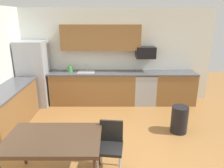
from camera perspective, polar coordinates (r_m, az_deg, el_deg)
name	(u,v)px	position (r m, az deg, el deg)	size (l,w,h in m)	color
ground_plane	(112,148)	(4.32, -0.03, -16.91)	(12.00, 12.00, 0.00)	#9E6B38
wall_back	(112,56)	(6.30, 0.03, 7.62)	(5.80, 0.10, 2.70)	silver
cabinet_run_back	(93,88)	(6.21, -5.01, -1.18)	(2.41, 0.60, 0.90)	brown
cabinet_run_back_right	(175,88)	(6.45, 16.51, -1.15)	(1.14, 0.60, 0.90)	brown
cabinet_run_left	(10,110)	(5.32, -25.78, -6.29)	(0.60, 2.00, 0.90)	brown
countertop_back	(112,73)	(6.05, 0.03, 3.03)	(4.80, 0.64, 0.04)	#4C4C51
countertop_left	(7,90)	(5.16, -26.47, -1.50)	(0.64, 2.00, 0.04)	#4C4C51
upper_cabinets_back	(101,37)	(6.02, -2.89, 12.41)	(2.20, 0.34, 0.70)	brown
refrigerator	(35,74)	(6.37, -20.02, 2.61)	(0.76, 0.70, 1.83)	#9EA0A5
oven_range	(145,88)	(6.26, 8.84, -1.13)	(0.60, 0.60, 0.91)	#999BA0
microwave	(146,52)	(6.11, 9.17, 8.37)	(0.54, 0.36, 0.32)	black
sink_basin	(87,74)	(6.11, -6.79, 2.65)	(0.48, 0.40, 0.14)	#A5A8AD
sink_faucet	(87,67)	(6.24, -6.65, 4.50)	(0.02, 0.02, 0.24)	#B2B5BA
dining_table	(54,141)	(3.35, -15.39, -14.55)	(1.40, 0.90, 0.76)	#422D1E
chair_near_table	(111,143)	(3.56, -0.29, -15.52)	(0.44, 0.44, 0.85)	black
trash_bin	(180,120)	(4.94, 17.77, -9.09)	(0.36, 0.36, 0.60)	black
kettle	(71,69)	(6.19, -11.02, 3.99)	(0.14, 0.14, 0.20)	#4CA54C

